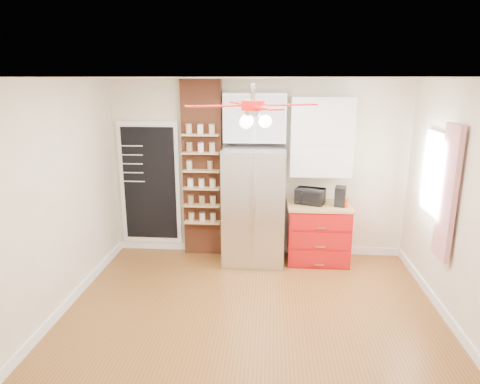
# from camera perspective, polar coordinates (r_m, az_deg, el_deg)

# --- Properties ---
(floor) EXTENTS (4.50, 4.50, 0.00)m
(floor) POSITION_cam_1_polar(r_m,az_deg,el_deg) (5.19, 1.53, -16.37)
(floor) COLOR brown
(floor) RESTS_ON ground
(ceiling) EXTENTS (4.50, 4.50, 0.00)m
(ceiling) POSITION_cam_1_polar(r_m,az_deg,el_deg) (4.44, 1.77, 14.95)
(ceiling) COLOR white
(ceiling) RESTS_ON wall_back
(wall_back) EXTENTS (4.50, 0.02, 2.70)m
(wall_back) POSITION_cam_1_polar(r_m,az_deg,el_deg) (6.58, 2.45, 3.05)
(wall_back) COLOR beige
(wall_back) RESTS_ON floor
(wall_front) EXTENTS (4.50, 0.02, 2.70)m
(wall_front) POSITION_cam_1_polar(r_m,az_deg,el_deg) (2.79, -0.33, -13.85)
(wall_front) COLOR beige
(wall_front) RESTS_ON floor
(wall_left) EXTENTS (0.02, 4.00, 2.70)m
(wall_left) POSITION_cam_1_polar(r_m,az_deg,el_deg) (5.24, -23.75, -1.27)
(wall_left) COLOR beige
(wall_left) RESTS_ON floor
(wall_right) EXTENTS (0.02, 4.00, 2.70)m
(wall_right) POSITION_cam_1_polar(r_m,az_deg,el_deg) (5.07, 27.97, -2.28)
(wall_right) COLOR beige
(wall_right) RESTS_ON floor
(chalkboard) EXTENTS (0.95, 0.05, 1.95)m
(chalkboard) POSITION_cam_1_polar(r_m,az_deg,el_deg) (6.86, -11.92, 1.09)
(chalkboard) COLOR white
(chalkboard) RESTS_ON wall_back
(brick_pillar) EXTENTS (0.60, 0.16, 2.70)m
(brick_pillar) POSITION_cam_1_polar(r_m,az_deg,el_deg) (6.58, -5.00, 3.01)
(brick_pillar) COLOR brown
(brick_pillar) RESTS_ON floor
(fridge) EXTENTS (0.90, 0.70, 1.75)m
(fridge) POSITION_cam_1_polar(r_m,az_deg,el_deg) (6.34, 1.84, -1.83)
(fridge) COLOR silver
(fridge) RESTS_ON floor
(upper_glass_cabinet) EXTENTS (0.90, 0.35, 0.70)m
(upper_glass_cabinet) POSITION_cam_1_polar(r_m,az_deg,el_deg) (6.29, 2.02, 9.88)
(upper_glass_cabinet) COLOR white
(upper_glass_cabinet) RESTS_ON wall_back
(red_cabinet) EXTENTS (0.94, 0.64, 0.90)m
(red_cabinet) POSITION_cam_1_polar(r_m,az_deg,el_deg) (6.56, 10.37, -5.40)
(red_cabinet) COLOR #AA0D0E
(red_cabinet) RESTS_ON floor
(upper_shelf_unit) EXTENTS (0.90, 0.30, 1.15)m
(upper_shelf_unit) POSITION_cam_1_polar(r_m,az_deg,el_deg) (6.38, 10.81, 7.22)
(upper_shelf_unit) COLOR white
(upper_shelf_unit) RESTS_ON wall_back
(window) EXTENTS (0.04, 0.75, 1.05)m
(window) POSITION_cam_1_polar(r_m,az_deg,el_deg) (5.83, 24.60, 2.18)
(window) COLOR white
(window) RESTS_ON wall_right
(curtain) EXTENTS (0.06, 0.40, 1.55)m
(curtain) POSITION_cam_1_polar(r_m,az_deg,el_deg) (5.33, 25.95, -0.15)
(curtain) COLOR #B61829
(curtain) RESTS_ON wall_right
(ceiling_fan) EXTENTS (1.40, 1.40, 0.44)m
(ceiling_fan) POSITION_cam_1_polar(r_m,az_deg,el_deg) (4.45, 1.74, 11.39)
(ceiling_fan) COLOR silver
(ceiling_fan) RESTS_ON ceiling
(toaster_oven) EXTENTS (0.48, 0.40, 0.23)m
(toaster_oven) POSITION_cam_1_polar(r_m,az_deg,el_deg) (6.40, 9.32, -0.55)
(toaster_oven) COLOR black
(toaster_oven) RESTS_ON red_cabinet
(coffee_maker) EXTENTS (0.20, 0.24, 0.28)m
(coffee_maker) POSITION_cam_1_polar(r_m,az_deg,el_deg) (6.38, 13.23, -0.58)
(coffee_maker) COLOR black
(coffee_maker) RESTS_ON red_cabinet
(canister_left) EXTENTS (0.10, 0.10, 0.15)m
(canister_left) POSITION_cam_1_polar(r_m,az_deg,el_deg) (6.35, 13.75, -1.29)
(canister_left) COLOR #A72609
(canister_left) RESTS_ON red_cabinet
(canister_right) EXTENTS (0.12, 0.12, 0.12)m
(canister_right) POSITION_cam_1_polar(r_m,az_deg,el_deg) (6.49, 13.29, -1.04)
(canister_right) COLOR #B9260A
(canister_right) RESTS_ON red_cabinet
(pantry_jar_oats) EXTENTS (0.10, 0.10, 0.13)m
(pantry_jar_oats) POSITION_cam_1_polar(r_m,az_deg,el_deg) (6.46, -6.77, 3.53)
(pantry_jar_oats) COLOR #C4B895
(pantry_jar_oats) RESTS_ON brick_pillar
(pantry_jar_beans) EXTENTS (0.10, 0.10, 0.12)m
(pantry_jar_beans) POSITION_cam_1_polar(r_m,az_deg,el_deg) (6.42, -4.04, 3.51)
(pantry_jar_beans) COLOR olive
(pantry_jar_beans) RESTS_ON brick_pillar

